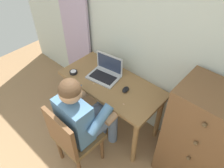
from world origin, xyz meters
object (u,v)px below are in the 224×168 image
(person_seated, at_px, (85,115))
(desk, at_px, (111,90))
(laptop, at_px, (106,72))
(desk_clock, at_px, (73,72))
(computer_mouse, at_px, (126,90))
(dresser, at_px, (200,141))
(chair, at_px, (72,137))

(person_seated, bearing_deg, desk, 99.77)
(laptop, distance_m, desk_clock, 0.38)
(laptop, bearing_deg, computer_mouse, -6.37)
(desk_clock, bearing_deg, laptop, 35.26)
(desk_clock, bearing_deg, dresser, 9.66)
(dresser, height_order, chair, dresser)
(person_seated, bearing_deg, chair, -91.26)
(dresser, height_order, desk_clock, dresser)
(laptop, bearing_deg, chair, -73.99)
(dresser, bearing_deg, desk_clock, -170.34)
(dresser, bearing_deg, desk, -176.11)
(chair, relative_size, desk_clock, 9.66)
(person_seated, distance_m, computer_mouse, 0.50)
(desk, height_order, chair, chair)
(desk, distance_m, computer_mouse, 0.24)
(dresser, distance_m, laptop, 1.19)
(person_seated, relative_size, desk_clock, 13.19)
(laptop, xyz_separation_m, desk_clock, (-0.31, -0.22, -0.04))
(person_seated, xyz_separation_m, desk_clock, (-0.51, 0.30, 0.08))
(laptop, bearing_deg, desk, -16.70)
(dresser, distance_m, person_seated, 1.11)
(desk, xyz_separation_m, chair, (0.08, -0.66, -0.13))
(person_seated, bearing_deg, laptop, 111.59)
(dresser, height_order, person_seated, person_seated)
(person_seated, bearing_deg, computer_mouse, 76.06)
(desk_clock, bearing_deg, desk, 22.78)
(person_seated, height_order, computer_mouse, person_seated)
(desk, relative_size, desk_clock, 13.12)
(computer_mouse, height_order, desk_clock, computer_mouse)
(chair, bearing_deg, desk, 96.78)
(computer_mouse, bearing_deg, dresser, -8.30)
(desk, distance_m, chair, 0.68)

